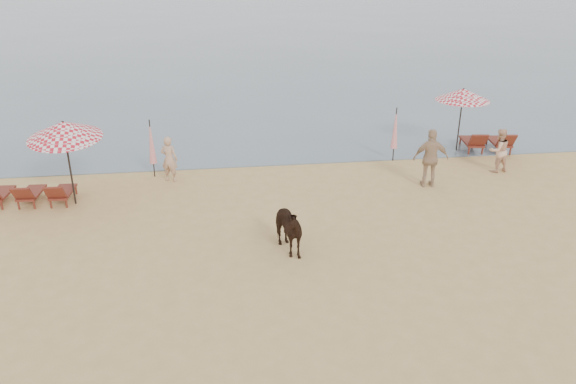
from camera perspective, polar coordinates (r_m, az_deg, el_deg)
The scene contains 12 objects.
ground at distance 11.84m, azimuth 3.30°, elevation -14.54°, with size 120.00×120.00×0.00m, color tan.
sea at distance 89.48m, azimuth -6.70°, elevation 18.51°, with size 160.00×140.00×0.06m, color #51606B.
lounger_cluster_left at distance 19.05m, azimuth -24.83°, elevation -0.11°, with size 2.57×1.61×0.55m.
lounger_cluster_right at distance 23.27m, azimuth 19.59°, elevation 4.87°, with size 1.93×1.87×0.61m.
umbrella_open_left_b at distance 17.92m, azimuth -21.82°, elevation 5.87°, with size 2.17×2.21×2.76m.
umbrella_open_right at distance 22.58m, azimuth 17.36°, elevation 9.43°, with size 2.04×2.04×2.49m.
umbrella_closed_left at distance 19.74m, azimuth -13.71°, elevation 4.96°, with size 0.25×0.25×2.05m.
umbrella_closed_right at distance 21.11m, azimuth 10.84°, elevation 6.37°, with size 0.25×0.25×2.04m.
cow at distance 14.49m, azimuth -0.37°, elevation -3.66°, with size 0.74×1.62×1.37m, color black.
beachgoer_left at distance 19.38m, azimuth -11.98°, elevation 3.31°, with size 0.58×0.38×1.59m, color tan.
beachgoer_right_a at distance 21.16m, azimuth 20.62°, elevation 3.98°, with size 0.77×0.60×1.57m, color #DCAA89.
beachgoer_right_b at distance 19.05m, azimuth 14.30°, elevation 3.34°, with size 1.15×0.48×1.97m, color tan.
Camera 1 is at (-1.89, -9.16, 7.26)m, focal length 35.00 mm.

